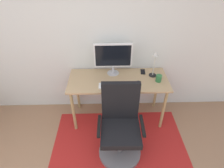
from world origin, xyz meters
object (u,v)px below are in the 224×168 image
Objects in this scene: computer_mouse at (139,83)px; office_chair at (120,130)px; cell_phone at (143,72)px; desk_lamp at (155,61)px; coffee_cup at (159,78)px; monitor at (113,57)px; desk at (118,84)px; keyboard at (114,86)px.

office_chair is (-0.29, -0.53, -0.37)m from computer_mouse.
computer_mouse is 0.33m from cell_phone.
cell_phone is 0.30m from desk_lamp.
desk_lamp is at bearing 110.40° from coffee_cup.
desk_lamp is at bearing -7.59° from monitor.
desk_lamp is (0.52, 0.09, 0.34)m from desk.
cell_phone is at bearing 3.25° from monitor.
coffee_cup is 0.10× the size of office_chair.
keyboard is 3.07× the size of cell_phone.
desk is at bearing -170.62° from desk_lamp.
coffee_cup is 0.32m from cell_phone.
monitor is 5.38× the size of coffee_cup.
coffee_cup is at bearing 9.17° from keyboard.
monitor is 0.60m from desk_lamp.
desk_lamp is at bearing -33.91° from cell_phone.
cell_phone is (0.11, 0.31, -0.01)m from computer_mouse.
desk_lamp is at bearing 9.38° from desk.
keyboard is 1.07× the size of desk_lamp.
computer_mouse is 0.10× the size of office_chair.
monitor reaches higher than desk_lamp.
office_chair reaches higher than cell_phone.
cell_phone is 0.13× the size of office_chair.
desk_lamp is (-0.06, 0.15, 0.20)m from coffee_cup.
office_chair reaches higher than coffee_cup.
coffee_cup reaches higher than keyboard.
desk is at bearing -148.63° from cell_phone.
keyboard is at bearing -136.85° from cell_phone.
coffee_cup is (0.29, 0.06, 0.03)m from computer_mouse.
desk is 0.20m from keyboard.
computer_mouse is 0.74× the size of cell_phone.
coffee_cup is 0.26m from desk_lamp.
monitor is 1.04m from office_chair.
cell_phone is at bearing 70.79° from computer_mouse.
keyboard is 0.61m from office_chair.
computer_mouse is (0.36, -0.28, -0.27)m from monitor.
office_chair is (-0.53, -0.74, -0.61)m from desk_lamp.
office_chair is (-0.00, -0.65, -0.27)m from desk.
desk is 2.65× the size of monitor.
desk is 14.09× the size of computer_mouse.
computer_mouse is 0.71m from office_chair.
computer_mouse reaches higher than desk.
keyboard reaches higher than desk.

